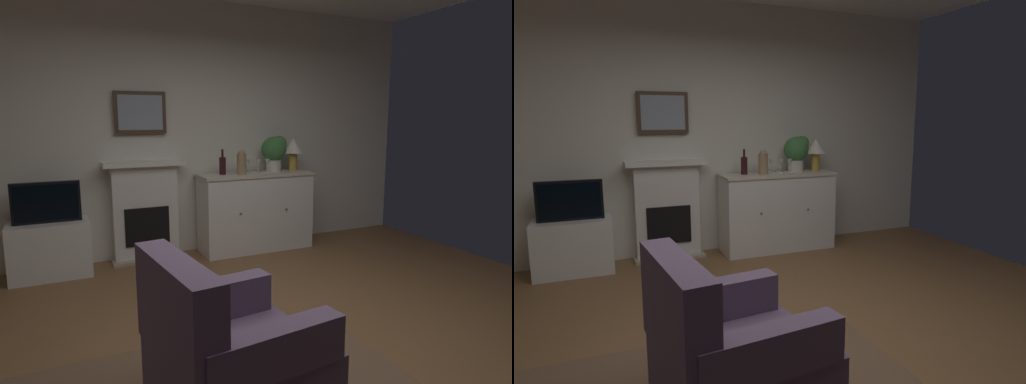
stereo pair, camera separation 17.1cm
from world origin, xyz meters
TOP-DOWN VIEW (x-y plane):
  - ground_plane at (0.00, 0.00)m, footprint 5.95×5.23m
  - wall_rear at (0.00, 2.59)m, footprint 5.95×0.06m
  - fireplace_unit at (-0.51, 2.46)m, footprint 0.87×0.30m
  - framed_picture at (-0.51, 2.50)m, footprint 0.55×0.04m
  - sideboard_cabinet at (0.76, 2.28)m, footprint 1.36×0.49m
  - table_lamp at (1.27, 2.28)m, footprint 0.26×0.26m
  - wine_bottle at (0.36, 2.32)m, footprint 0.08×0.08m
  - wine_glass_left at (0.69, 2.30)m, footprint 0.07×0.07m
  - wine_glass_center at (0.80, 2.29)m, footprint 0.07×0.07m
  - wine_glass_right at (0.91, 2.28)m, footprint 0.07×0.07m
  - vase_decorative at (0.56, 2.23)m, footprint 0.11×0.11m
  - tv_cabinet at (-1.48, 2.30)m, footprint 0.75×0.42m
  - tv_set at (-1.48, 2.27)m, footprint 0.62×0.07m
  - potted_plant_small at (1.04, 2.33)m, footprint 0.30×0.30m
  - armchair at (-0.66, -0.42)m, footprint 0.89×0.85m

SIDE VIEW (x-z plane):
  - ground_plane at x=0.00m, z-range -0.10..0.00m
  - tv_cabinet at x=-1.48m, z-range 0.00..0.55m
  - armchair at x=-0.66m, z-range -0.08..0.84m
  - sideboard_cabinet at x=0.76m, z-range 0.00..0.92m
  - fireplace_unit at x=-0.51m, z-range 0.00..1.10m
  - tv_set at x=-1.48m, z-range 0.55..0.95m
  - wine_bottle at x=0.36m, z-range 0.88..1.17m
  - wine_glass_left at x=0.69m, z-range 0.96..1.13m
  - wine_glass_center at x=0.80m, z-range 0.96..1.13m
  - wine_glass_right at x=0.91m, z-range 0.96..1.13m
  - vase_decorative at x=0.56m, z-range 0.92..1.20m
  - potted_plant_small at x=1.04m, z-range 0.96..1.39m
  - table_lamp at x=1.27m, z-range 1.00..1.40m
  - wall_rear at x=0.00m, z-range 0.00..2.86m
  - framed_picture at x=-0.51m, z-range 1.39..1.84m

